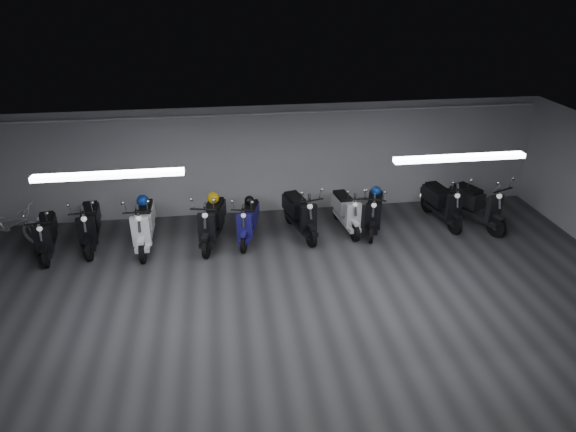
{
  "coord_description": "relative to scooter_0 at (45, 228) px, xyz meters",
  "views": [
    {
      "loc": [
        -1.17,
        -6.93,
        5.75
      ],
      "look_at": [
        0.14,
        2.5,
        1.05
      ],
      "focal_mm": 31.41,
      "sensor_mm": 36.0,
      "label": 1
    }
  ],
  "objects": [
    {
      "name": "floor",
      "position": [
        5.1,
        -3.45,
        -0.65
      ],
      "size": [
        14.0,
        10.0,
        0.01
      ],
      "primitive_type": "cube",
      "color": "#333335",
      "rests_on": "ground"
    },
    {
      "name": "ceiling",
      "position": [
        5.1,
        -3.45,
        2.16
      ],
      "size": [
        14.0,
        10.0,
        0.01
      ],
      "primitive_type": "cube",
      "color": "gray",
      "rests_on": "ground"
    },
    {
      "name": "back_wall",
      "position": [
        5.1,
        1.55,
        0.76
      ],
      "size": [
        14.0,
        0.01,
        2.8
      ],
      "primitive_type": "cube",
      "color": "#ADADAF",
      "rests_on": "ground"
    },
    {
      "name": "fluor_strip_left",
      "position": [
        2.1,
        -2.45,
        2.1
      ],
      "size": [
        2.4,
        0.18,
        0.08
      ],
      "primitive_type": "cube",
      "color": "white",
      "rests_on": "ceiling"
    },
    {
      "name": "fluor_strip_right",
      "position": [
        8.1,
        -2.45,
        2.1
      ],
      "size": [
        2.4,
        0.18,
        0.08
      ],
      "primitive_type": "cube",
      "color": "white",
      "rests_on": "ceiling"
    },
    {
      "name": "conduit",
      "position": [
        5.1,
        1.47,
        1.98
      ],
      "size": [
        13.6,
        0.05,
        0.05
      ],
      "primitive_type": "cylinder",
      "rotation": [
        0.0,
        1.57,
        0.0
      ],
      "color": "white",
      "rests_on": "back_wall"
    },
    {
      "name": "scooter_0",
      "position": [
        0.0,
        0.0,
        0.0
      ],
      "size": [
        0.84,
        1.79,
        1.28
      ],
      "primitive_type": null,
      "rotation": [
        0.0,
        0.0,
        0.16
      ],
      "color": "black",
      "rests_on": "floor"
    },
    {
      "name": "scooter_1",
      "position": [
        0.88,
        0.23,
        0.06
      ],
      "size": [
        0.82,
        1.93,
        1.4
      ],
      "primitive_type": null,
      "rotation": [
        0.0,
        0.0,
        0.11
      ],
      "color": "black",
      "rests_on": "floor"
    },
    {
      "name": "scooter_2",
      "position": [
        2.1,
        0.03,
        0.09
      ],
      "size": [
        0.67,
        1.97,
        1.47
      ],
      "primitive_type": null,
      "rotation": [
        0.0,
        0.0,
        0.01
      ],
      "color": "white",
      "rests_on": "floor"
    },
    {
      "name": "scooter_3",
      "position": [
        3.62,
        0.0,
        0.08
      ],
      "size": [
        1.06,
        2.02,
        1.44
      ],
      "primitive_type": null,
      "rotation": [
        0.0,
        0.0,
        -0.23
      ],
      "color": "black",
      "rests_on": "floor"
    },
    {
      "name": "scooter_4",
      "position": [
        4.44,
        0.03,
        -0.0
      ],
      "size": [
        0.98,
        1.81,
        1.28
      ],
      "primitive_type": null,
      "rotation": [
        0.0,
        0.0,
        -0.25
      ],
      "color": "navy",
      "rests_on": "floor"
    },
    {
      "name": "scooter_5",
      "position": [
        5.68,
        0.14,
        0.07
      ],
      "size": [
        1.08,
        2.01,
        1.42
      ],
      "primitive_type": null,
      "rotation": [
        0.0,
        0.0,
        0.25
      ],
      "color": "black",
      "rests_on": "floor"
    },
    {
      "name": "scooter_6",
      "position": [
        6.82,
        0.23,
        0.02
      ],
      "size": [
        0.8,
        1.82,
        1.31
      ],
      "primitive_type": null,
      "rotation": [
        0.0,
        0.0,
        0.12
      ],
      "color": "silver",
      "rests_on": "floor"
    },
    {
      "name": "scooter_7",
      "position": [
        7.47,
        0.08,
        0.02
      ],
      "size": [
        1.18,
        1.88,
        1.33
      ],
      "primitive_type": null,
      "rotation": [
        0.0,
        0.0,
        -0.35
      ],
      "color": "black",
      "rests_on": "floor"
    },
    {
      "name": "scooter_8",
      "position": [
        9.27,
        0.28,
        0.06
      ],
      "size": [
        0.9,
        1.95,
        1.4
      ],
      "primitive_type": null,
      "rotation": [
        0.0,
        0.0,
        0.15
      ],
      "color": "black",
      "rests_on": "floor"
    },
    {
      "name": "scooter_9",
      "position": [
        10.03,
        0.01,
        0.1
      ],
      "size": [
        1.34,
        2.09,
        1.48
      ],
      "primitive_type": null,
      "rotation": [
        0.0,
        0.0,
        0.37
      ],
      "color": "black",
      "rests_on": "floor"
    },
    {
      "name": "bicycle",
      "position": [
        -0.98,
        0.64,
        -0.07
      ],
      "size": [
        1.87,
        0.98,
        1.15
      ],
      "primitive_type": "imported",
      "rotation": [
        0.0,
        0.0,
        1.36
      ],
      "color": "white",
      "rests_on": "floor"
    },
    {
      "name": "helmet_0",
      "position": [
        7.55,
        0.32,
        0.3
      ],
      "size": [
        0.24,
        0.24,
        0.24
      ],
      "primitive_type": "sphere",
      "color": "#0E359A",
      "rests_on": "scooter_7"
    },
    {
      "name": "helmet_1",
      "position": [
        2.1,
        0.3,
        0.4
      ],
      "size": [
        0.27,
        0.27,
        0.27
      ],
      "primitive_type": "sphere",
      "color": "navy",
      "rests_on": "scooter_2"
    },
    {
      "name": "helmet_2",
      "position": [
        3.68,
        0.26,
        0.39
      ],
      "size": [
        0.28,
        0.28,
        0.28
      ],
      "primitive_type": "sphere",
      "color": "#EBB10D",
      "rests_on": "scooter_3"
    },
    {
      "name": "helmet_3",
      "position": [
        4.5,
        0.27,
        0.27
      ],
      "size": [
        0.23,
        0.23,
        0.23
      ],
      "primitive_type": "sphere",
      "color": "black",
      "rests_on": "scooter_4"
    }
  ]
}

